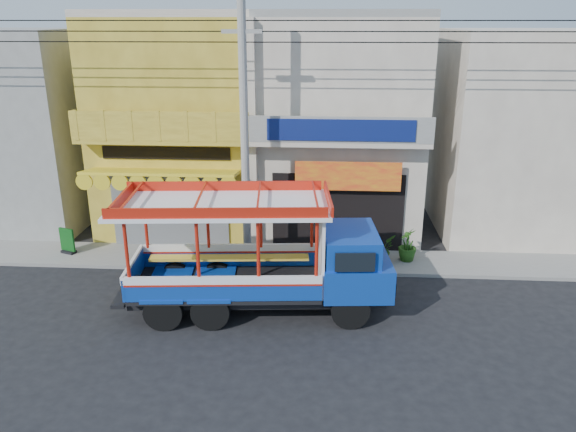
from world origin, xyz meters
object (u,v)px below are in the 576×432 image
(green_sign, at_px, (68,243))
(utility_pole, at_px, (249,119))
(potted_plant_c, at_px, (407,245))
(songthaew_truck, at_px, (276,256))
(potted_plant_a, at_px, (381,249))

(green_sign, bearing_deg, utility_pole, -5.83)
(utility_pole, xyz_separation_m, potted_plant_c, (5.22, 0.81, -4.35))
(utility_pole, relative_size, potted_plant_c, 24.88)
(songthaew_truck, xyz_separation_m, potted_plant_a, (3.28, 3.29, -1.09))
(songthaew_truck, bearing_deg, green_sign, 155.89)
(songthaew_truck, relative_size, potted_plant_c, 6.86)
(songthaew_truck, relative_size, potted_plant_a, 7.99)
(utility_pole, distance_m, green_sign, 8.05)
(green_sign, relative_size, potted_plant_c, 0.81)
(potted_plant_a, height_order, potted_plant_c, potted_plant_c)
(utility_pole, height_order, potted_plant_a, utility_pole)
(utility_pole, xyz_separation_m, green_sign, (-6.62, 0.68, -4.53))
(potted_plant_a, distance_m, potted_plant_c, 0.94)
(songthaew_truck, distance_m, green_sign, 8.49)
(green_sign, height_order, potted_plant_a, potted_plant_a)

